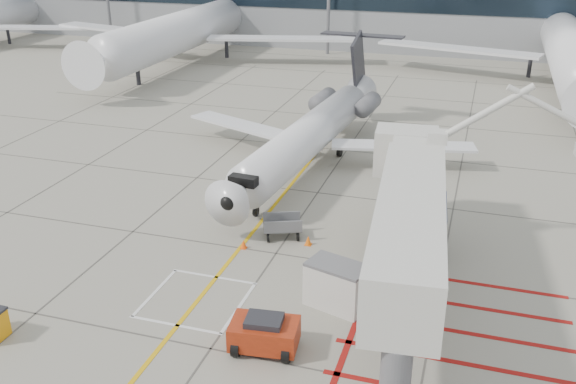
% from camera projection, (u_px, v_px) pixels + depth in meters
% --- Properties ---
extents(ground_plane, '(260.00, 260.00, 0.00)m').
position_uv_depth(ground_plane, '(247.00, 295.00, 28.23)').
color(ground_plane, gray).
rests_on(ground_plane, ground).
extents(regional_jet, '(23.72, 28.85, 7.11)m').
position_uv_depth(regional_jet, '(298.00, 123.00, 39.76)').
color(regional_jet, silver).
rests_on(regional_jet, ground_plane).
extents(jet_bridge, '(9.96, 18.44, 7.10)m').
position_uv_depth(jet_bridge, '(408.00, 238.00, 25.53)').
color(jet_bridge, silver).
rests_on(jet_bridge, ground_plane).
extents(pushback_tug, '(2.75, 1.90, 1.50)m').
position_uv_depth(pushback_tug, '(264.00, 332.00, 24.43)').
color(pushback_tug, '#9E290F').
rests_on(pushback_tug, ground_plane).
extents(baggage_cart, '(2.27, 1.87, 1.23)m').
position_uv_depth(baggage_cart, '(282.00, 226.00, 33.13)').
color(baggage_cart, '#5D5D62').
rests_on(baggage_cart, ground_plane).
extents(ground_power_unit, '(2.84, 2.13, 2.00)m').
position_uv_depth(ground_power_unit, '(337.00, 285.00, 27.10)').
color(ground_power_unit, silver).
rests_on(ground_power_unit, ground_plane).
extents(cone_nose, '(0.33, 0.33, 0.46)m').
position_uv_depth(cone_nose, '(244.00, 244.00, 32.17)').
color(cone_nose, '#FE500D').
rests_on(cone_nose, ground_plane).
extents(cone_side, '(0.36, 0.36, 0.50)m').
position_uv_depth(cone_side, '(308.00, 240.00, 32.49)').
color(cone_side, orange).
rests_on(cone_side, ground_plane).
extents(bg_aircraft_b, '(38.81, 43.12, 12.94)m').
position_uv_depth(bg_aircraft_b, '(191.00, 2.00, 72.64)').
color(bg_aircraft_b, silver).
rests_on(bg_aircraft_b, ground_plane).
extents(bg_aircraft_c, '(37.94, 42.16, 12.65)m').
position_uv_depth(bg_aircraft_c, '(573.00, 19.00, 61.62)').
color(bg_aircraft_c, silver).
rests_on(bg_aircraft_c, ground_plane).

